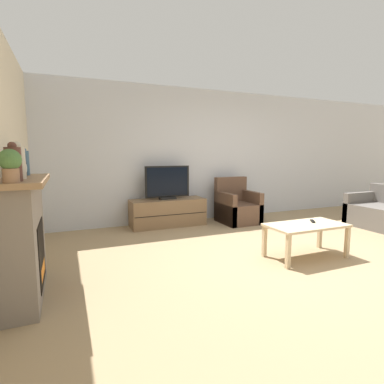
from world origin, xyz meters
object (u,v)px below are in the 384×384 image
Objects in this scene: mantel_vase_left at (13,163)px; coffee_table at (306,228)px; fireplace at (23,238)px; mantel_clock at (22,169)px; remote at (313,221)px; potted_plant at (10,164)px; tv_stand at (168,212)px; mantel_vase_centre_left at (18,161)px; tv at (168,184)px; armchair at (237,208)px; mantel_vase_right at (25,162)px.

mantel_vase_left is 0.30× the size of coffee_table.
fireplace is 8.17× the size of mantel_clock.
remote is at bearing -1.67° from fireplace.
potted_plant reaches higher than remote.
coffee_table is (3.32, 0.19, -0.92)m from mantel_vase_left.
mantel_clock reaches higher than coffee_table.
fireplace reaches higher than tv_stand.
mantel_vase_centre_left is 0.38× the size of tv.
potted_plant is at bearing -90.00° from mantel_vase_centre_left.
potted_plant is at bearing -90.00° from mantel_vase_left.
remote is (-0.06, -2.08, 0.17)m from armchair.
mantel_vase_centre_left is 3.23m from tv.
tv_stand reaches higher than coffee_table.
potted_plant is at bearing -88.16° from fireplace.
potted_plant is 3.55m from tv.
potted_plant is 0.30× the size of tv.
remote is (3.49, -0.47, -0.83)m from mantel_vase_right.
armchair is at bearing -10.91° from tv.
mantel_clock is 3.59m from remote.
mantel_clock is 0.65m from potted_plant.
fireplace is 0.73m from mantel_vase_centre_left.
remote is at bearing -60.59° from tv.
coffee_table is (3.32, 0.35, -0.92)m from potted_plant.
remote is at bearing -60.61° from tv_stand.
remote is at bearing -91.74° from armchair.
tv reaches higher than tv_stand.
mantel_vase_left is (0.02, -0.37, 0.72)m from fireplace.
potted_plant is at bearing -90.07° from mantel_clock.
fireplace reaches higher than armchair.
armchair is (1.39, -0.27, 0.03)m from tv_stand.
coffee_table is (3.32, -0.08, -0.92)m from mantel_vase_centre_left.
coffee_table is (3.33, -0.17, -0.20)m from fireplace.
mantel_vase_right is 1.89× the size of mantel_clock.
mantel_vase_left reaches higher than tv_stand.
tv is at bearing 44.39° from mantel_clock.
mantel_vase_centre_left is at bearing 90.00° from potted_plant.
mantel_vase_left is 0.28m from mantel_vase_centre_left.
potted_plant is 4.47m from armchair.
mantel_vase_left reaches higher than potted_plant.
tv is (2.17, 2.61, -0.49)m from mantel_vase_left.
fireplace is 3.69× the size of mantel_vase_centre_left.
fireplace is 3.14m from tv.
remote is at bearing -3.69° from mantel_clock.
mantel_vase_right reaches higher than remote.
mantel_vase_left is 0.37× the size of tv.
mantel_vase_left is 0.96× the size of mantel_vase_centre_left.
fireplace is 1.35× the size of armchair.
potted_plant is (0.02, -0.52, 0.72)m from fireplace.
tv is (2.17, 2.34, -0.50)m from mantel_vase_centre_left.
fireplace is 3.51m from remote.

